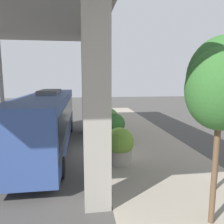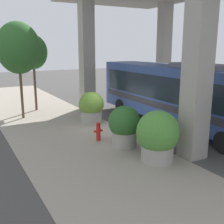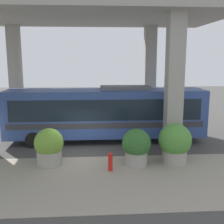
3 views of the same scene
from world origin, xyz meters
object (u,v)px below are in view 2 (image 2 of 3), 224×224
object	(u,v)px
street_tree_near	(33,52)
street_tree_far	(18,48)
bus	(180,93)
fire_hydrant	(98,131)
planter_middle	(124,126)
planter_back	(158,136)
planter_front	(91,108)

from	to	relation	value
street_tree_near	street_tree_far	world-z (taller)	street_tree_far
bus	street_tree_near	bearing A→B (deg)	126.11
fire_hydrant	planter_middle	size ratio (longest dim) A/B	0.49
planter_back	street_tree_far	xyz separation A→B (m)	(-3.18, 9.86, 3.37)
street_tree_near	planter_front	bearing A→B (deg)	-68.97
bus	fire_hydrant	world-z (taller)	bus
fire_hydrant	street_tree_near	xyz separation A→B (m)	(-0.91, 8.30, 3.66)
planter_middle	street_tree_far	world-z (taller)	street_tree_far
bus	street_tree_near	distance (m)	10.51
planter_back	street_tree_near	size ratio (longest dim) A/B	0.39
fire_hydrant	street_tree_near	size ratio (longest dim) A/B	0.18
planter_middle	street_tree_far	size ratio (longest dim) A/B	0.32
bus	planter_front	world-z (taller)	bus
bus	street_tree_near	size ratio (longest dim) A/B	2.41
planter_back	street_tree_far	distance (m)	10.89
planter_back	planter_front	bearing A→B (deg)	88.57
planter_back	street_tree_far	bearing A→B (deg)	107.89
planter_back	street_tree_near	world-z (taller)	street_tree_near
planter_middle	street_tree_near	world-z (taller)	street_tree_near
fire_hydrant	street_tree_near	bearing A→B (deg)	96.24
planter_front	street_tree_far	distance (m)	5.85
fire_hydrant	planter_back	size ratio (longest dim) A/B	0.45
fire_hydrant	street_tree_far	bearing A→B (deg)	109.42
planter_front	street_tree_near	xyz separation A→B (m)	(-2.00, 5.20, 3.18)
bus	planter_back	distance (m)	5.53
fire_hydrant	planter_back	world-z (taller)	planter_back
planter_front	planter_back	world-z (taller)	planter_back
planter_middle	planter_back	size ratio (longest dim) A/B	0.92
planter_back	street_tree_near	bearing A→B (deg)	98.86
fire_hydrant	street_tree_near	world-z (taller)	street_tree_near
planter_front	planter_middle	bearing A→B (deg)	-95.61
fire_hydrant	street_tree_near	distance (m)	9.11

